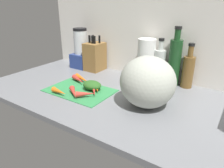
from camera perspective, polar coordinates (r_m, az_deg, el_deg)
ground_plane at (r=118.05cm, az=2.56°, el=-3.67°), size 170.00×80.00×3.00cm
wall_back at (r=142.27cm, az=11.10°, el=13.68°), size 170.00×3.00×60.00cm
cutting_board at (r=123.89cm, az=-8.91°, el=-1.68°), size 39.09×26.09×0.80cm
carrot_0 at (r=116.55cm, az=-10.57°, el=-2.27°), size 12.03×10.46×3.23cm
carrot_1 at (r=119.39cm, az=-14.34°, el=-2.04°), size 11.05×4.07×3.09cm
carrot_2 at (r=134.73cm, az=-9.12°, el=1.22°), size 13.57×7.95×3.28cm
carrot_3 at (r=113.38cm, az=-7.36°, el=-2.73°), size 10.15×9.45×3.39cm
carrot_4 at (r=120.98cm, az=-4.25°, el=-1.13°), size 9.77×9.88×2.79cm
carrot_5 at (r=118.73cm, az=-5.02°, el=-1.58°), size 12.34×13.56×2.92cm
carrot_6 at (r=135.73cm, az=-8.19°, el=1.43°), size 15.51×8.32×3.27cm
carrot_greens_pile at (r=122.58cm, az=-5.53°, el=-0.30°), size 11.79×9.07×4.99cm
winter_squash at (r=101.99cm, az=9.79°, el=0.54°), size 27.49×26.58×25.63cm
knife_block at (r=157.85cm, az=-4.78°, el=7.63°), size 12.09×14.48×26.25cm
blender_appliance at (r=165.35cm, az=-8.55°, el=9.02°), size 13.56×13.56×30.60cm
paper_towel_roll at (r=137.14cm, az=9.37°, el=6.54°), size 11.46×11.46×27.48cm
bottle_0 at (r=136.02cm, az=12.94°, el=5.12°), size 7.18×7.18×28.45cm
bottle_1 at (r=132.94cm, az=16.89°, el=6.07°), size 7.59×7.59×36.03cm
bottle_2 at (r=132.63cm, az=20.26°, el=3.54°), size 6.91×6.91×27.08cm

